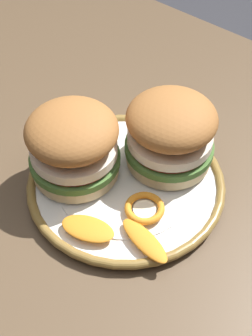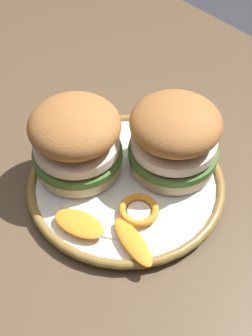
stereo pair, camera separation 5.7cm
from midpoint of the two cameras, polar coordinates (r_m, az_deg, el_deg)
dining_table at (r=0.73m, az=-2.84°, el=-7.52°), size 1.13×0.93×0.73m
dinner_plate at (r=0.64m, az=2.54°, el=-1.97°), size 0.26×0.26×0.02m
sandwich_half_left at (r=0.61m, az=-3.40°, el=3.40°), size 0.17×0.17×0.10m
sandwich_half_right at (r=0.62m, az=8.45°, el=3.65°), size 0.16×0.16×0.10m
orange_peel_curled at (r=0.59m, az=4.28°, el=-5.19°), size 0.05×0.05×0.01m
orange_peel_strip_long at (r=0.58m, az=-2.85°, el=-6.83°), size 0.08×0.06×0.01m
orange_peel_strip_short at (r=0.57m, az=3.72°, el=-8.99°), size 0.08×0.04×0.01m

